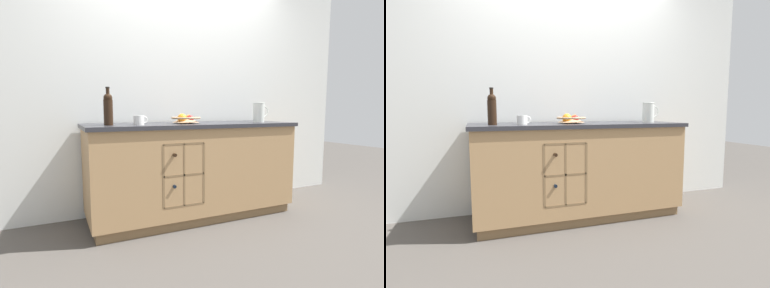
% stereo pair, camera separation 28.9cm
% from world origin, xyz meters
% --- Properties ---
extents(ground_plane, '(14.00, 14.00, 0.00)m').
position_xyz_m(ground_plane, '(0.00, 0.00, 0.00)').
color(ground_plane, '#4C4742').
extents(back_wall, '(4.40, 0.06, 2.55)m').
position_xyz_m(back_wall, '(0.00, 0.40, 1.27)').
color(back_wall, silver).
rests_on(back_wall, ground_plane).
extents(kitchen_island, '(2.01, 0.71, 0.92)m').
position_xyz_m(kitchen_island, '(-0.00, -0.00, 0.47)').
color(kitchen_island, brown).
rests_on(kitchen_island, ground_plane).
extents(fruit_bowl, '(0.28, 0.28, 0.09)m').
position_xyz_m(fruit_bowl, '(-0.08, -0.03, 0.96)').
color(fruit_bowl, tan).
rests_on(fruit_bowl, kitchen_island).
extents(white_pitcher, '(0.18, 0.12, 0.20)m').
position_xyz_m(white_pitcher, '(0.73, -0.08, 1.02)').
color(white_pitcher, silver).
rests_on(white_pitcher, kitchen_island).
extents(ceramic_mug, '(0.12, 0.09, 0.08)m').
position_xyz_m(ceramic_mug, '(-0.55, -0.12, 0.96)').
color(ceramic_mug, white).
rests_on(ceramic_mug, kitchen_island).
extents(standing_wine_bottle, '(0.08, 0.08, 0.31)m').
position_xyz_m(standing_wine_bottle, '(-0.80, -0.09, 1.06)').
color(standing_wine_bottle, black).
rests_on(standing_wine_bottle, kitchen_island).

